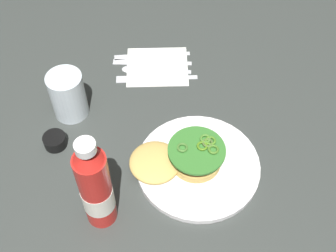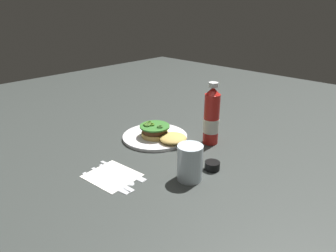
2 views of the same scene
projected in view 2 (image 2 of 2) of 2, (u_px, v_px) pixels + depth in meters
ground_plane at (165, 153)px, 1.10m from camera, size 3.00×3.00×0.00m
dinner_plate at (155, 137)px, 1.22m from camera, size 0.26×0.26×0.01m
burger_sandwich at (161, 133)px, 1.19m from camera, size 0.20×0.13×0.05m
ketchup_bottle at (211, 118)px, 1.15m from camera, size 0.06×0.06×0.24m
water_glass at (190, 163)px, 0.92m from camera, size 0.08×0.08×0.11m
condiment_cup at (212, 166)px, 0.99m from camera, size 0.05×0.05×0.03m
napkin at (112, 176)px, 0.96m from camera, size 0.16×0.15×0.00m
butter_knife at (108, 183)px, 0.91m from camera, size 0.20×0.04×0.00m
steak_knife at (114, 179)px, 0.93m from camera, size 0.20×0.02×0.00m
spoon_utensil at (121, 176)px, 0.95m from camera, size 0.18×0.03×0.00m
fork_utensil at (126, 171)px, 0.98m from camera, size 0.20×0.04×0.00m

